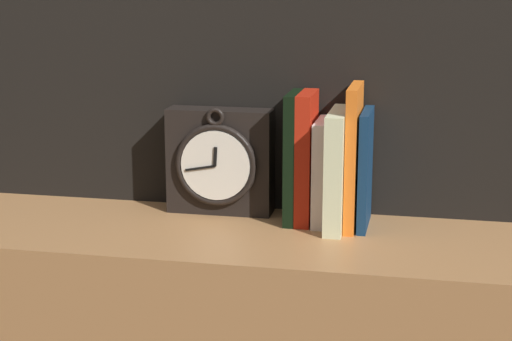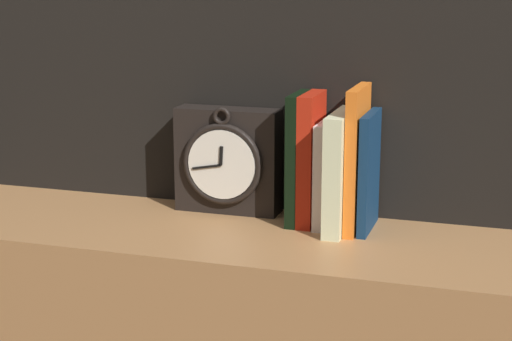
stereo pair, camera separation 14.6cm
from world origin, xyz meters
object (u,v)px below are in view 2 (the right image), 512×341
book_slot0_black (298,158)px  book_slot3_cream (341,171)px  book_slot4_orange (357,159)px  book_slot2_white (326,173)px  clock (227,161)px  book_slot1_red (311,159)px  book_slot5_navy (369,172)px

book_slot0_black → book_slot3_cream: book_slot0_black is taller
book_slot4_orange → book_slot3_cream: bearing=-160.1°
book_slot2_white → book_slot0_black: bearing=177.6°
clock → book_slot4_orange: bearing=-7.5°
book_slot0_black → book_slot2_white: book_slot0_black is taller
book_slot2_white → book_slot4_orange: (0.06, -0.01, 0.03)m
book_slot3_cream → book_slot4_orange: book_slot4_orange is taller
book_slot1_red → book_slot3_cream: book_slot1_red is taller
book_slot0_black → book_slot2_white: size_ratio=1.25×
book_slot0_black → book_slot3_cream: bearing=-14.6°
book_slot2_white → book_slot3_cream: book_slot3_cream is taller
clock → book_slot0_black: 0.15m
book_slot2_white → book_slot5_navy: bearing=-4.3°
book_slot0_black → book_slot5_navy: book_slot0_black is taller
book_slot4_orange → book_slot0_black: bearing=173.7°
book_slot0_black → book_slot1_red: bearing=-0.2°
book_slot3_cream → book_slot1_red: bearing=159.9°
book_slot3_cream → book_slot4_orange: bearing=19.9°
book_slot2_white → book_slot3_cream: size_ratio=0.90×
book_slot0_black → book_slot2_white: bearing=-2.4°
clock → book_slot4_orange: book_slot4_orange is taller
book_slot1_red → book_slot3_cream: 0.06m
book_slot3_cream → book_slot4_orange: 0.04m
book_slot1_red → book_slot2_white: bearing=-4.2°
book_slot4_orange → book_slot5_navy: book_slot4_orange is taller
book_slot0_black → book_slot1_red: same height
book_slot1_red → book_slot0_black: bearing=179.8°
clock → book_slot4_orange: 0.26m
book_slot1_red → book_slot2_white: book_slot1_red is taller
clock → book_slot5_navy: book_slot5_navy is taller
book_slot0_black → book_slot1_red: (0.02, -0.00, 0.00)m
book_slot1_red → book_slot5_navy: bearing=-4.3°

